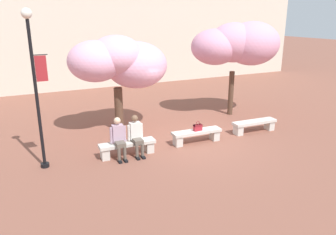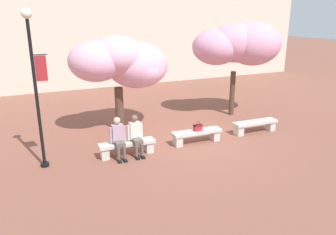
{
  "view_description": "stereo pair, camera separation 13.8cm",
  "coord_description": "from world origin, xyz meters",
  "px_view_note": "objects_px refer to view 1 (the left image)",
  "views": [
    {
      "loc": [
        -5.52,
        -9.22,
        4.25
      ],
      "look_at": [
        -1.01,
        0.2,
        1.0
      ],
      "focal_mm": 35.0,
      "sensor_mm": 36.0,
      "label": 1
    },
    {
      "loc": [
        -5.4,
        -9.28,
        4.25
      ],
      "look_at": [
        -1.01,
        0.2,
        1.0
      ],
      "focal_mm": 35.0,
      "sensor_mm": 36.0,
      "label": 2
    }
  ],
  "objects_px": {
    "handbag": "(198,127)",
    "cherry_tree_secondary": "(236,44)",
    "stone_bench_near_west": "(197,134)",
    "person_seated_right": "(136,134)",
    "stone_bench_center": "(254,124)",
    "stone_bench_west_end": "(127,146)",
    "person_seated_left": "(119,137)",
    "lamp_post_with_banner": "(35,77)",
    "cherry_tree_main": "(121,62)"
  },
  "relations": [
    {
      "from": "lamp_post_with_banner",
      "to": "cherry_tree_main",
      "type": "bearing_deg",
      "value": 35.15
    },
    {
      "from": "stone_bench_center",
      "to": "handbag",
      "type": "height_order",
      "value": "handbag"
    },
    {
      "from": "stone_bench_near_west",
      "to": "stone_bench_west_end",
      "type": "bearing_deg",
      "value": 180.0
    },
    {
      "from": "stone_bench_west_end",
      "to": "person_seated_right",
      "type": "relative_size",
      "value": 1.4
    },
    {
      "from": "stone_bench_center",
      "to": "stone_bench_near_west",
      "type": "bearing_deg",
      "value": 180.0
    },
    {
      "from": "stone_bench_near_west",
      "to": "person_seated_right",
      "type": "distance_m",
      "value": 2.29
    },
    {
      "from": "stone_bench_west_end",
      "to": "person_seated_left",
      "type": "relative_size",
      "value": 1.4
    },
    {
      "from": "person_seated_right",
      "to": "lamp_post_with_banner",
      "type": "height_order",
      "value": "lamp_post_with_banner"
    },
    {
      "from": "person_seated_right",
      "to": "lamp_post_with_banner",
      "type": "distance_m",
      "value": 3.38
    },
    {
      "from": "person_seated_left",
      "to": "stone_bench_center",
      "type": "bearing_deg",
      "value": 0.57
    },
    {
      "from": "stone_bench_west_end",
      "to": "cherry_tree_main",
      "type": "bearing_deg",
      "value": 74.9
    },
    {
      "from": "stone_bench_near_west",
      "to": "lamp_post_with_banner",
      "type": "xyz_separation_m",
      "value": [
        -4.99,
        0.24,
        2.36
      ]
    },
    {
      "from": "stone_bench_west_end",
      "to": "person_seated_right",
      "type": "height_order",
      "value": "person_seated_right"
    },
    {
      "from": "stone_bench_center",
      "to": "cherry_tree_secondary",
      "type": "distance_m",
      "value": 3.7
    },
    {
      "from": "lamp_post_with_banner",
      "to": "stone_bench_center",
      "type": "bearing_deg",
      "value": -1.85
    },
    {
      "from": "person_seated_right",
      "to": "cherry_tree_main",
      "type": "distance_m",
      "value": 3.18
    },
    {
      "from": "person_seated_left",
      "to": "cherry_tree_secondary",
      "type": "height_order",
      "value": "cherry_tree_secondary"
    },
    {
      "from": "person_seated_right",
      "to": "handbag",
      "type": "xyz_separation_m",
      "value": [
        2.27,
        0.02,
        -0.12
      ]
    },
    {
      "from": "stone_bench_near_west",
      "to": "cherry_tree_secondary",
      "type": "xyz_separation_m",
      "value": [
        3.23,
        2.33,
        2.79
      ]
    },
    {
      "from": "person_seated_right",
      "to": "cherry_tree_secondary",
      "type": "distance_m",
      "value": 6.44
    },
    {
      "from": "person_seated_right",
      "to": "stone_bench_west_end",
      "type": "bearing_deg",
      "value": 169.25
    },
    {
      "from": "stone_bench_west_end",
      "to": "lamp_post_with_banner",
      "type": "distance_m",
      "value": 3.41
    },
    {
      "from": "stone_bench_west_end",
      "to": "lamp_post_with_banner",
      "type": "relative_size",
      "value": 0.4
    },
    {
      "from": "stone_bench_near_west",
      "to": "handbag",
      "type": "xyz_separation_m",
      "value": [
        0.02,
        -0.03,
        0.28
      ]
    },
    {
      "from": "person_seated_left",
      "to": "person_seated_right",
      "type": "distance_m",
      "value": 0.57
    },
    {
      "from": "stone_bench_west_end",
      "to": "cherry_tree_secondary",
      "type": "distance_m",
      "value": 6.81
    },
    {
      "from": "lamp_post_with_banner",
      "to": "person_seated_right",
      "type": "bearing_deg",
      "value": -6.17
    },
    {
      "from": "cherry_tree_secondary",
      "to": "lamp_post_with_banner",
      "type": "relative_size",
      "value": 0.91
    },
    {
      "from": "person_seated_left",
      "to": "person_seated_right",
      "type": "xyz_separation_m",
      "value": [
        0.57,
        -0.0,
        0.0
      ]
    },
    {
      "from": "handbag",
      "to": "lamp_post_with_banner",
      "type": "distance_m",
      "value": 5.43
    },
    {
      "from": "person_seated_left",
      "to": "handbag",
      "type": "relative_size",
      "value": 3.81
    },
    {
      "from": "stone_bench_west_end",
      "to": "stone_bench_near_west",
      "type": "distance_m",
      "value": 2.53
    },
    {
      "from": "stone_bench_near_west",
      "to": "person_seated_right",
      "type": "relative_size",
      "value": 1.4
    },
    {
      "from": "cherry_tree_main",
      "to": "lamp_post_with_banner",
      "type": "distance_m",
      "value": 3.81
    },
    {
      "from": "stone_bench_near_west",
      "to": "cherry_tree_secondary",
      "type": "bearing_deg",
      "value": 35.81
    },
    {
      "from": "stone_bench_west_end",
      "to": "cherry_tree_main",
      "type": "xyz_separation_m",
      "value": [
        0.66,
        2.44,
        2.33
      ]
    },
    {
      "from": "person_seated_left",
      "to": "cherry_tree_secondary",
      "type": "bearing_deg",
      "value": 21.5
    },
    {
      "from": "cherry_tree_secondary",
      "to": "lamp_post_with_banner",
      "type": "bearing_deg",
      "value": -165.75
    },
    {
      "from": "cherry_tree_secondary",
      "to": "lamp_post_with_banner",
      "type": "xyz_separation_m",
      "value": [
        -8.22,
        -2.09,
        -0.43
      ]
    },
    {
      "from": "stone_bench_west_end",
      "to": "lamp_post_with_banner",
      "type": "height_order",
      "value": "lamp_post_with_banner"
    },
    {
      "from": "stone_bench_west_end",
      "to": "stone_bench_center",
      "type": "distance_m",
      "value": 5.07
    },
    {
      "from": "stone_bench_center",
      "to": "person_seated_right",
      "type": "distance_m",
      "value": 4.8
    },
    {
      "from": "stone_bench_center",
      "to": "person_seated_right",
      "type": "relative_size",
      "value": 1.4
    },
    {
      "from": "handbag",
      "to": "cherry_tree_secondary",
      "type": "relative_size",
      "value": 0.08
    },
    {
      "from": "stone_bench_center",
      "to": "handbag",
      "type": "relative_size",
      "value": 5.32
    },
    {
      "from": "lamp_post_with_banner",
      "to": "stone_bench_west_end",
      "type": "bearing_deg",
      "value": -5.64
    },
    {
      "from": "stone_bench_near_west",
      "to": "cherry_tree_main",
      "type": "bearing_deg",
      "value": 127.6
    },
    {
      "from": "stone_bench_center",
      "to": "lamp_post_with_banner",
      "type": "relative_size",
      "value": 0.4
    },
    {
      "from": "stone_bench_near_west",
      "to": "lamp_post_with_banner",
      "type": "relative_size",
      "value": 0.4
    },
    {
      "from": "person_seated_right",
      "to": "handbag",
      "type": "height_order",
      "value": "person_seated_right"
    }
  ]
}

